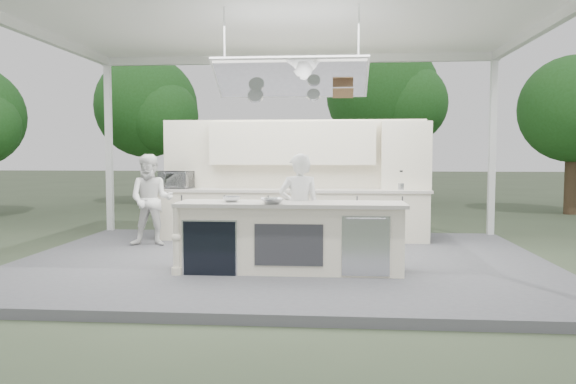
# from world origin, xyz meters

# --- Properties ---
(ground) EXTENTS (90.00, 90.00, 0.00)m
(ground) POSITION_xyz_m (0.00, 0.00, 0.00)
(ground) COLOR #414F36
(ground) RESTS_ON ground
(stage_deck) EXTENTS (8.00, 6.00, 0.12)m
(stage_deck) POSITION_xyz_m (0.00, 0.00, 0.06)
(stage_deck) COLOR #56575B
(stage_deck) RESTS_ON ground
(tent) EXTENTS (8.20, 6.20, 3.86)m
(tent) POSITION_xyz_m (0.00, -0.01, 3.71)
(tent) COLOR white
(tent) RESTS_ON ground
(demo_island) EXTENTS (3.10, 0.79, 0.95)m
(demo_island) POSITION_xyz_m (0.18, -0.91, 0.60)
(demo_island) COLOR beige
(demo_island) RESTS_ON stage_deck
(back_counter) EXTENTS (5.08, 0.72, 0.95)m
(back_counter) POSITION_xyz_m (0.00, 1.90, 0.60)
(back_counter) COLOR beige
(back_counter) RESTS_ON stage_deck
(back_wall_unit) EXTENTS (5.05, 0.48, 2.25)m
(back_wall_unit) POSITION_xyz_m (0.44, 2.11, 1.57)
(back_wall_unit) COLOR beige
(back_wall_unit) RESTS_ON stage_deck
(tree_cluster) EXTENTS (19.55, 9.40, 5.85)m
(tree_cluster) POSITION_xyz_m (-0.16, 9.77, 3.29)
(tree_cluster) COLOR #493924
(tree_cluster) RESTS_ON ground
(head_chef) EXTENTS (0.64, 0.47, 1.61)m
(head_chef) POSITION_xyz_m (0.30, -0.55, 0.93)
(head_chef) COLOR white
(head_chef) RESTS_ON stage_deck
(sous_chef) EXTENTS (0.84, 0.68, 1.60)m
(sous_chef) POSITION_xyz_m (-2.40, 1.04, 0.92)
(sous_chef) COLOR white
(sous_chef) RESTS_ON stage_deck
(toaster_oven) EXTENTS (0.65, 0.50, 0.32)m
(toaster_oven) POSITION_xyz_m (-2.20, 1.93, 1.23)
(toaster_oven) COLOR #B8BBBF
(toaster_oven) RESTS_ON back_counter
(bowl_large) EXTENTS (0.40, 0.40, 0.08)m
(bowl_large) POSITION_xyz_m (-0.03, -1.15, 1.11)
(bowl_large) COLOR silver
(bowl_large) RESTS_ON demo_island
(bowl_small) EXTENTS (0.26, 0.26, 0.07)m
(bowl_small) POSITION_xyz_m (-0.62, -0.90, 1.11)
(bowl_small) COLOR silver
(bowl_small) RESTS_ON demo_island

